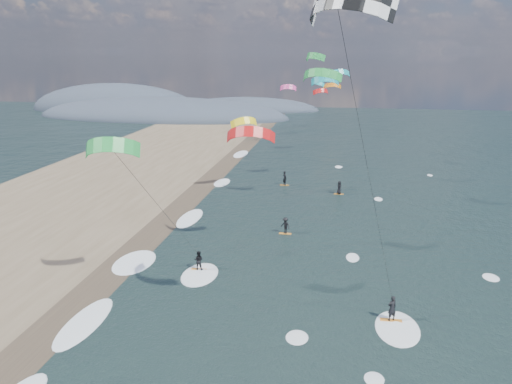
# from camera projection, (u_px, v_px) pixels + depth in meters

# --- Properties ---
(wet_sand_strip) EXTENTS (3.00, 240.00, 0.00)m
(wet_sand_strip) POSITION_uv_depth(u_px,v_px,m) (93.00, 291.00, 34.15)
(wet_sand_strip) COLOR #382D23
(wet_sand_strip) RESTS_ON ground
(coastal_hills) EXTENTS (80.00, 41.00, 15.00)m
(coastal_hills) POSITION_uv_depth(u_px,v_px,m) (155.00, 113.00, 132.33)
(coastal_hills) COLOR #3D4756
(coastal_hills) RESTS_ON ground
(kitesurfer_near_a) EXTENTS (7.75, 9.13, 18.81)m
(kitesurfer_near_a) POSITION_uv_depth(u_px,v_px,m) (352.00, 87.00, 22.31)
(kitesurfer_near_a) COLOR orange
(kitesurfer_near_a) RESTS_ON ground
(kitesurfer_near_b) EXTENTS (6.82, 8.36, 11.73)m
(kitesurfer_near_b) POSITION_uv_depth(u_px,v_px,m) (144.00, 194.00, 31.92)
(kitesurfer_near_b) COLOR orange
(kitesurfer_near_b) RESTS_ON ground
(far_kitesurfers) EXTENTS (7.71, 17.66, 1.78)m
(far_kitesurfers) POSITION_uv_depth(u_px,v_px,m) (302.00, 199.00, 52.38)
(far_kitesurfers) COLOR orange
(far_kitesurfers) RESTS_ON ground
(bg_kite_field) EXTENTS (13.56, 70.44, 8.05)m
(bg_kite_field) POSITION_uv_depth(u_px,v_px,m) (312.00, 85.00, 69.12)
(bg_kite_field) COLOR yellow
(bg_kite_field) RESTS_ON ground
(shoreline_surf) EXTENTS (2.40, 79.40, 0.11)m
(shoreline_surf) POSITION_uv_depth(u_px,v_px,m) (137.00, 264.00, 38.46)
(shoreline_surf) COLOR white
(shoreline_surf) RESTS_ON ground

